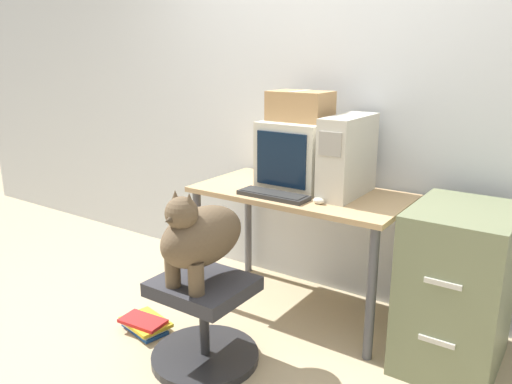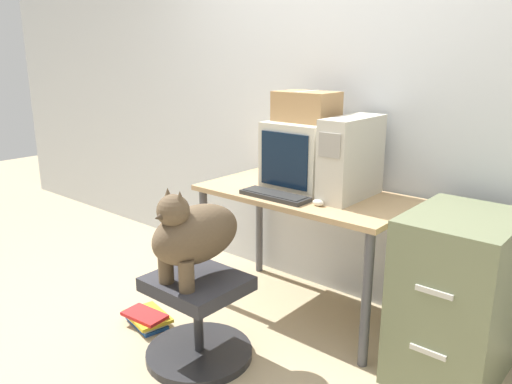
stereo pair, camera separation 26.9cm
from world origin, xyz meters
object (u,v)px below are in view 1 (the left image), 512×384
object	(u,v)px
crt_monitor	(299,154)
filing_cabinet	(456,288)
cardboard_box	(300,106)
dog	(200,235)
office_chair	(204,321)
book_stack_floor	(145,324)
pc_tower	(348,156)
keyboard	(273,195)

from	to	relation	value
crt_monitor	filing_cabinet	xyz separation A→B (m)	(0.99, -0.14, -0.54)
cardboard_box	dog	bearing A→B (deg)	-93.24
office_chair	dog	xyz separation A→B (m)	(-0.00, -0.01, 0.47)
book_stack_floor	pc_tower	bearing A→B (deg)	43.80
crt_monitor	keyboard	bearing A→B (deg)	-88.45
pc_tower	book_stack_floor	xyz separation A→B (m)	(-0.84, -0.80, -0.94)
keyboard	book_stack_floor	world-z (taller)	keyboard
pc_tower	dog	distance (m)	0.96
dog	filing_cabinet	xyz separation A→B (m)	(1.04, 0.71, -0.28)
office_chair	book_stack_floor	distance (m)	0.50
office_chair	pc_tower	bearing A→B (deg)	65.66
keyboard	book_stack_floor	bearing A→B (deg)	-134.50
cardboard_box	book_stack_floor	world-z (taller)	cardboard_box
pc_tower	dog	bearing A→B (deg)	-114.03
cardboard_box	filing_cabinet	bearing A→B (deg)	-8.35
pc_tower	cardboard_box	xyz separation A→B (m)	(-0.32, 0.02, 0.26)
crt_monitor	filing_cabinet	size ratio (longest dim) A/B	0.50
office_chair	book_stack_floor	world-z (taller)	office_chair
keyboard	office_chair	xyz separation A→B (m)	(-0.06, -0.55, -0.55)
crt_monitor	cardboard_box	size ratio (longest dim) A/B	1.18
office_chair	filing_cabinet	xyz separation A→B (m)	(1.04, 0.70, 0.19)
office_chair	filing_cabinet	world-z (taller)	filing_cabinet
pc_tower	book_stack_floor	distance (m)	1.49
pc_tower	book_stack_floor	bearing A→B (deg)	-136.20
book_stack_floor	cardboard_box	bearing A→B (deg)	58.11
crt_monitor	filing_cabinet	bearing A→B (deg)	-8.13
pc_tower	cardboard_box	world-z (taller)	cardboard_box
pc_tower	crt_monitor	bearing A→B (deg)	176.49
office_chair	crt_monitor	bearing A→B (deg)	86.69
dog	cardboard_box	distance (m)	1.02
pc_tower	filing_cabinet	distance (m)	0.88
book_stack_floor	filing_cabinet	bearing A→B (deg)	24.40
keyboard	dog	xyz separation A→B (m)	(-0.06, -0.56, -0.08)
crt_monitor	keyboard	size ratio (longest dim) A/B	1.00
crt_monitor	cardboard_box	bearing A→B (deg)	90.00
crt_monitor	dog	size ratio (longest dim) A/B	0.81
office_chair	filing_cabinet	bearing A→B (deg)	34.03
office_chair	dog	bearing A→B (deg)	-90.00
keyboard	filing_cabinet	xyz separation A→B (m)	(0.98, 0.15, -0.36)
dog	crt_monitor	bearing A→B (deg)	86.74
crt_monitor	filing_cabinet	distance (m)	1.14
keyboard	dog	size ratio (longest dim) A/B	0.81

